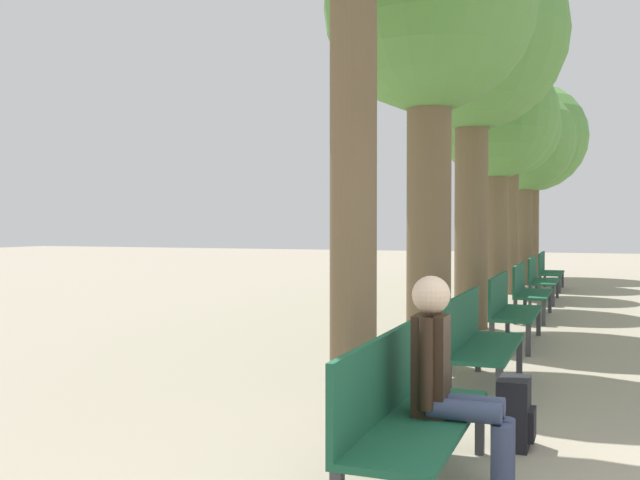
{
  "coord_description": "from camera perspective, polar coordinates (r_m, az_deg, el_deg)",
  "views": [
    {
      "loc": [
        -0.47,
        -3.49,
        1.6
      ],
      "look_at": [
        -3.17,
        3.53,
        1.44
      ],
      "focal_mm": 40.0,
      "sensor_mm": 36.0,
      "label": 1
    }
  ],
  "objects": [
    {
      "name": "bench_row_0",
      "position": [
        4.4,
        6.66,
        -13.0
      ],
      "size": [
        0.53,
        1.83,
        0.93
      ],
      "color": "#195138",
      "rests_on": "ground_plane"
    },
    {
      "name": "bench_row_1",
      "position": [
        7.15,
        12.39,
        -7.51
      ],
      "size": [
        0.53,
        1.83,
        0.93
      ],
      "color": "#195138",
      "rests_on": "ground_plane"
    },
    {
      "name": "bench_row_2",
      "position": [
        9.96,
        14.87,
        -5.07
      ],
      "size": [
        0.53,
        1.83,
        0.93
      ],
      "color": "#195138",
      "rests_on": "ground_plane"
    },
    {
      "name": "bench_row_3",
      "position": [
        12.78,
        16.24,
        -3.69
      ],
      "size": [
        0.53,
        1.83,
        0.93
      ],
      "color": "#195138",
      "rests_on": "ground_plane"
    },
    {
      "name": "bench_row_4",
      "position": [
        15.62,
        17.12,
        -2.82
      ],
      "size": [
        0.53,
        1.83,
        0.93
      ],
      "color": "#195138",
      "rests_on": "ground_plane"
    },
    {
      "name": "bench_row_5",
      "position": [
        18.46,
        17.72,
        -2.21
      ],
      "size": [
        0.53,
        1.83,
        0.93
      ],
      "color": "#195138",
      "rests_on": "ground_plane"
    },
    {
      "name": "tree_row_1",
      "position": [
        8.62,
        8.75,
        17.2
      ],
      "size": [
        2.43,
        2.43,
        5.34
      ],
      "color": "brown",
      "rests_on": "ground_plane"
    },
    {
      "name": "tree_row_2",
      "position": [
        11.63,
        12.07,
        15.2
      ],
      "size": [
        2.91,
        2.91,
        5.97
      ],
      "color": "brown",
      "rests_on": "ground_plane"
    },
    {
      "name": "tree_row_3",
      "position": [
        14.4,
        13.94,
        9.09
      ],
      "size": [
        2.36,
        2.36,
        4.87
      ],
      "color": "brown",
      "rests_on": "ground_plane"
    },
    {
      "name": "tree_row_4",
      "position": [
        17.23,
        15.13,
        8.46
      ],
      "size": [
        2.2,
        2.2,
        4.95
      ],
      "color": "brown",
      "rests_on": "ground_plane"
    },
    {
      "name": "tree_row_5",
      "position": [
        20.04,
        15.97,
        7.45
      ],
      "size": [
        2.73,
        2.73,
        5.25
      ],
      "color": "brown",
      "rests_on": "ground_plane"
    },
    {
      "name": "tree_row_6",
      "position": [
        23.0,
        16.63,
        7.75
      ],
      "size": [
        3.29,
        3.29,
        5.94
      ],
      "color": "brown",
      "rests_on": "ground_plane"
    },
    {
      "name": "person_seated",
      "position": [
        4.46,
        10.34,
        -10.7
      ],
      "size": [
        0.61,
        0.35,
        1.29
      ],
      "color": "#384260",
      "rests_on": "ground_plane"
    },
    {
      "name": "backpack",
      "position": [
        5.46,
        15.34,
        -13.21
      ],
      "size": [
        0.25,
        0.36,
        0.5
      ],
      "color": "black",
      "rests_on": "ground_plane"
    }
  ]
}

